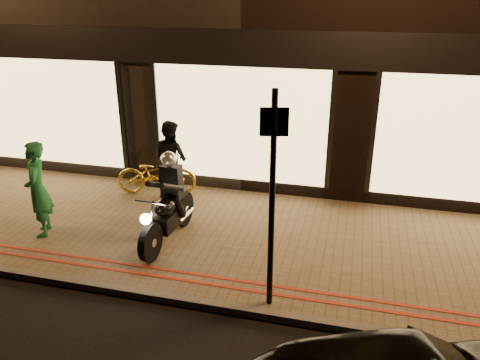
# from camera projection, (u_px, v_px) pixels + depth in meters

# --- Properties ---
(ground) EXTENTS (90.00, 90.00, 0.00)m
(ground) POSITION_uv_depth(u_px,v_px,m) (171.00, 305.00, 6.69)
(ground) COLOR black
(ground) RESTS_ON ground
(sidewalk) EXTENTS (50.00, 4.00, 0.12)m
(sidewalk) POSITION_uv_depth(u_px,v_px,m) (213.00, 236.00, 8.46)
(sidewalk) COLOR #726447
(sidewalk) RESTS_ON ground
(kerb_stone) EXTENTS (50.00, 0.14, 0.12)m
(kerb_stone) POSITION_uv_depth(u_px,v_px,m) (172.00, 299.00, 6.71)
(kerb_stone) COLOR #59544C
(kerb_stone) RESTS_ON ground
(red_kerb_lines) EXTENTS (50.00, 0.26, 0.01)m
(red_kerb_lines) POSITION_uv_depth(u_px,v_px,m) (184.00, 276.00, 7.14)
(red_kerb_lines) COLOR #9A220E
(red_kerb_lines) RESTS_ON sidewalk
(motorcycle) EXTENTS (0.60, 1.94, 1.59)m
(motorcycle) POSITION_uv_depth(u_px,v_px,m) (168.00, 208.00, 7.97)
(motorcycle) COLOR black
(motorcycle) RESTS_ON sidewalk
(sign_post) EXTENTS (0.35, 0.11, 3.00)m
(sign_post) POSITION_uv_depth(u_px,v_px,m) (272.00, 193.00, 5.92)
(sign_post) COLOR black
(sign_post) RESTS_ON sidewalk
(bicycle_gold) EXTENTS (1.76, 0.95, 0.88)m
(bicycle_gold) POSITION_uv_depth(u_px,v_px,m) (157.00, 174.00, 9.93)
(bicycle_gold) COLOR gold
(bicycle_gold) RESTS_ON sidewalk
(person_green) EXTENTS (0.66, 0.74, 1.71)m
(person_green) POSITION_uv_depth(u_px,v_px,m) (38.00, 189.00, 8.11)
(person_green) COLOR #1F7537
(person_green) RESTS_ON sidewalk
(person_dark) EXTENTS (0.97, 0.90, 1.61)m
(person_dark) POSITION_uv_depth(u_px,v_px,m) (171.00, 158.00, 9.78)
(person_dark) COLOR black
(person_dark) RESTS_ON sidewalk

